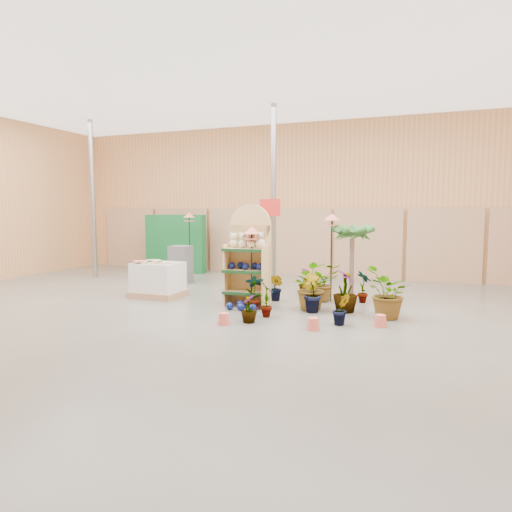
% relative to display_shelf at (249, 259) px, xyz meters
% --- Properties ---
extents(room, '(15.20, 12.10, 4.70)m').
position_rel_display_shelf_xyz_m(room, '(-0.18, -0.50, 1.27)').
color(room, '#52514A').
rests_on(room, ground).
extents(display_shelf, '(0.91, 0.63, 2.06)m').
position_rel_display_shelf_xyz_m(display_shelf, '(0.00, 0.00, 0.00)').
color(display_shelf, tan).
rests_on(display_shelf, ground).
extents(teddy_bears, '(0.76, 0.20, 0.33)m').
position_rel_display_shelf_xyz_m(teddy_bears, '(0.03, -0.10, 0.36)').
color(teddy_bears, beige).
rests_on(teddy_bears, display_shelf).
extents(gazing_balls_shelf, '(0.76, 0.26, 0.14)m').
position_rel_display_shelf_xyz_m(gazing_balls_shelf, '(0.00, -0.13, -0.13)').
color(gazing_balls_shelf, '#0B1759').
rests_on(gazing_balls_shelf, display_shelf).
extents(gazing_balls_floor, '(0.63, 0.39, 0.15)m').
position_rel_display_shelf_xyz_m(gazing_balls_floor, '(0.08, -0.52, -0.87)').
color(gazing_balls_floor, '#0B1759').
rests_on(gazing_balls_floor, ground).
extents(pallet_stack, '(1.10, 0.92, 0.81)m').
position_rel_display_shelf_xyz_m(pallet_stack, '(-2.22, 0.08, -0.56)').
color(pallet_stack, '#9E7453').
rests_on(pallet_stack, ground).
extents(charcoal_planters, '(0.50, 0.50, 1.00)m').
position_rel_display_shelf_xyz_m(charcoal_planters, '(-2.71, 1.93, -0.44)').
color(charcoal_planters, '#3F3F3F').
rests_on(charcoal_planters, ground).
extents(trellis_stock, '(2.00, 0.30, 1.80)m').
position_rel_display_shelf_xyz_m(trellis_stock, '(-3.98, 3.79, -0.04)').
color(trellis_stock, '#105826').
rests_on(trellis_stock, ground).
extents(offer_sign, '(0.50, 0.08, 2.20)m').
position_rel_display_shelf_xyz_m(offer_sign, '(-0.08, 1.57, 0.63)').
color(offer_sign, gray).
rests_on(offer_sign, ground).
extents(bird_table_front, '(0.34, 0.34, 1.61)m').
position_rel_display_shelf_xyz_m(bird_table_front, '(0.12, -0.16, 0.54)').
color(bird_table_front, black).
rests_on(bird_table_front, ground).
extents(bird_table_right, '(0.34, 0.34, 1.87)m').
position_rel_display_shelf_xyz_m(bird_table_right, '(1.52, 0.90, 0.79)').
color(bird_table_right, black).
rests_on(bird_table_right, ground).
extents(bird_table_back, '(0.34, 0.34, 1.87)m').
position_rel_display_shelf_xyz_m(bird_table_back, '(-3.02, 2.98, 0.79)').
color(bird_table_back, black).
rests_on(bird_table_back, ground).
extents(palm, '(0.70, 0.70, 1.74)m').
position_rel_display_shelf_xyz_m(palm, '(1.91, 1.14, 0.54)').
color(palm, brown).
rests_on(palm, ground).
extents(potted_plant_0, '(0.44, 0.37, 0.70)m').
position_rel_display_shelf_xyz_m(potted_plant_0, '(0.30, -0.46, -0.59)').
color(potted_plant_0, '#2A6024').
rests_on(potted_plant_0, ground).
extents(potted_plant_1, '(0.52, 0.50, 0.73)m').
position_rel_display_shelf_xyz_m(potted_plant_1, '(1.38, -0.26, -0.58)').
color(potted_plant_1, '#2A6024').
rests_on(potted_plant_1, ground).
extents(potted_plant_2, '(1.06, 1.06, 0.89)m').
position_rel_display_shelf_xyz_m(potted_plant_2, '(1.28, -0.04, -0.50)').
color(potted_plant_2, '#2A6024').
rests_on(potted_plant_2, ground).
extents(potted_plant_3, '(0.56, 0.56, 0.82)m').
position_rel_display_shelf_xyz_m(potted_plant_3, '(1.98, -0.02, -0.53)').
color(potted_plant_3, '#2A6024').
rests_on(potted_plant_3, ground).
extents(potted_plant_4, '(0.42, 0.43, 0.69)m').
position_rel_display_shelf_xyz_m(potted_plant_4, '(2.19, 1.00, -0.60)').
color(potted_plant_4, '#2A6024').
rests_on(potted_plant_4, ground).
extents(potted_plant_5, '(0.41, 0.39, 0.58)m').
position_rel_display_shelf_xyz_m(potted_plant_5, '(0.42, 0.54, -0.65)').
color(potted_plant_5, '#2A6024').
rests_on(potted_plant_5, ground).
extents(potted_plant_6, '(0.95, 0.96, 0.80)m').
position_rel_display_shelf_xyz_m(potted_plant_6, '(1.34, 0.88, -0.54)').
color(potted_plant_6, '#2A6024').
rests_on(potted_plant_6, ground).
extents(potted_plant_7, '(0.36, 0.36, 0.49)m').
position_rel_display_shelf_xyz_m(potted_plant_7, '(0.57, -1.43, -0.70)').
color(potted_plant_7, '#2A6024').
rests_on(potted_plant_7, ground).
extents(potted_plant_8, '(0.39, 0.44, 0.69)m').
position_rel_display_shelf_xyz_m(potted_plant_8, '(0.72, -0.94, -0.60)').
color(potted_plant_8, '#2A6024').
rests_on(potted_plant_8, ground).
extents(potted_plant_9, '(0.38, 0.36, 0.55)m').
position_rel_display_shelf_xyz_m(potted_plant_9, '(2.09, -1.03, -0.67)').
color(potted_plant_9, '#2A6024').
rests_on(potted_plant_9, ground).
extents(potted_plant_10, '(0.90, 0.98, 0.93)m').
position_rel_display_shelf_xyz_m(potted_plant_10, '(2.79, -0.30, -0.48)').
color(potted_plant_10, '#2A6024').
rests_on(potted_plant_10, ground).
extents(potted_plant_11, '(0.42, 0.42, 0.62)m').
position_rel_display_shelf_xyz_m(potted_plant_11, '(0.85, 1.42, -0.64)').
color(potted_plant_11, '#2A6024').
rests_on(potted_plant_11, ground).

